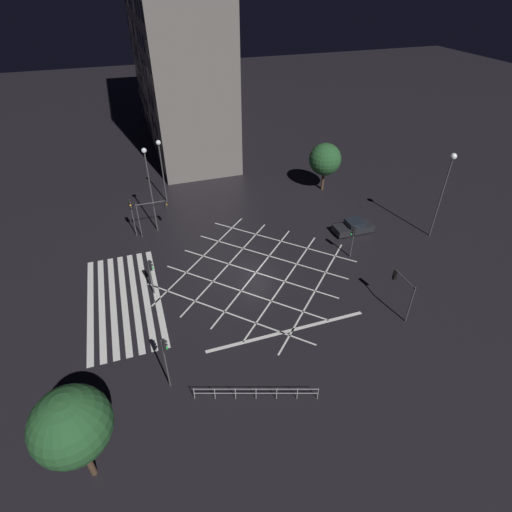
# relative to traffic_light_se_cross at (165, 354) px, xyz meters

# --- Properties ---
(ground_plane) EXTENTS (200.00, 200.00, 0.00)m
(ground_plane) POSITION_rel_traffic_light_se_cross_xyz_m (-9.75, 9.25, -3.19)
(ground_plane) COLOR black
(road_markings) EXTENTS (19.38, 24.40, 0.01)m
(road_markings) POSITION_rel_traffic_light_se_cross_xyz_m (-9.33, 1.78, -3.19)
(road_markings) COLOR silver
(road_markings) RESTS_ON ground_plane
(office_building) EXTENTS (34.15, 10.06, 29.85)m
(office_building) POSITION_rel_traffic_light_se_cross_xyz_m (-47.42, 9.24, 11.73)
(office_building) COLOR slate
(office_building) RESTS_ON ground_plane
(traffic_light_se_cross) EXTENTS (0.36, 0.39, 4.49)m
(traffic_light_se_cross) POSITION_rel_traffic_light_se_cross_xyz_m (0.00, 0.00, 0.00)
(traffic_light_se_cross) COLOR #424244
(traffic_light_se_cross) RESTS_ON ground_plane
(traffic_light_ne_main) EXTENTS (2.68, 0.36, 3.52)m
(traffic_light_ne_main) POSITION_rel_traffic_light_se_cross_xyz_m (-1.56, 18.53, -0.60)
(traffic_light_ne_main) COLOR #424244
(traffic_light_ne_main) RESTS_ON ground_plane
(traffic_light_median_north) EXTENTS (0.36, 0.39, 3.44)m
(traffic_light_median_north) POSITION_rel_traffic_light_se_cross_xyz_m (-9.21, 18.58, -0.73)
(traffic_light_median_north) COLOR #424244
(traffic_light_median_north) RESTS_ON ground_plane
(traffic_light_sw_cross) EXTENTS (0.36, 3.10, 3.89)m
(traffic_light_sw_cross) POSITION_rel_traffic_light_se_cross_xyz_m (-19.13, 1.51, -0.30)
(traffic_light_sw_cross) COLOR #424244
(traffic_light_sw_cross) RESTS_ON ground_plane
(traffic_light_sw_main) EXTENTS (0.39, 0.36, 4.23)m
(traffic_light_sw_main) POSITION_rel_traffic_light_se_cross_xyz_m (-19.45, -0.61, -0.17)
(traffic_light_sw_main) COLOR #424244
(traffic_light_sw_main) RESTS_ON ground_plane
(traffic_light_median_south) EXTENTS (0.36, 0.39, 3.49)m
(traffic_light_median_south) POSITION_rel_traffic_light_se_cross_xyz_m (-9.82, 0.12, -0.70)
(traffic_light_median_south) COLOR #424244
(traffic_light_median_south) RESTS_ON ground_plane
(street_lamp_east) EXTENTS (0.54, 0.54, 7.51)m
(street_lamp_east) POSITION_rel_traffic_light_se_cross_xyz_m (-25.96, 3.46, 2.32)
(street_lamp_east) COLOR #424244
(street_lamp_east) RESTS_ON ground_plane
(street_lamp_west) EXTENTS (0.62, 0.62, 8.97)m
(street_lamp_west) POSITION_rel_traffic_light_se_cross_xyz_m (-9.91, 28.42, 3.63)
(street_lamp_west) COLOR #424244
(street_lamp_west) RESTS_ON ground_plane
(street_lamp_far) EXTENTS (0.49, 0.49, 9.09)m
(street_lamp_far) POSITION_rel_traffic_light_se_cross_xyz_m (-19.87, 1.59, 3.00)
(street_lamp_far) COLOR #424244
(street_lamp_far) RESTS_ON ground_plane
(street_tree_near) EXTENTS (3.98, 3.98, 6.73)m
(street_tree_near) POSITION_rel_traffic_light_se_cross_xyz_m (4.37, -4.97, 1.53)
(street_tree_near) COLOR #473323
(street_tree_near) RESTS_ON ground_plane
(street_tree_far) EXTENTS (3.86, 3.86, 5.87)m
(street_tree_far) POSITION_rel_traffic_light_se_cross_xyz_m (-23.12, 22.47, 0.74)
(street_tree_far) COLOR #473323
(street_tree_far) RESTS_ON ground_plane
(waiting_car) EXTENTS (1.78, 4.16, 1.41)m
(waiting_car) POSITION_rel_traffic_light_se_cross_xyz_m (-12.98, 21.11, -2.54)
(waiting_car) COLOR black
(waiting_car) RESTS_ON ground_plane
(pedestrian_railing) EXTENTS (2.58, 7.63, 1.05)m
(pedestrian_railing) POSITION_rel_traffic_light_se_cross_xyz_m (2.77, 5.07, -2.53)
(pedestrian_railing) COLOR #B7B7BC
(pedestrian_railing) RESTS_ON ground_plane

